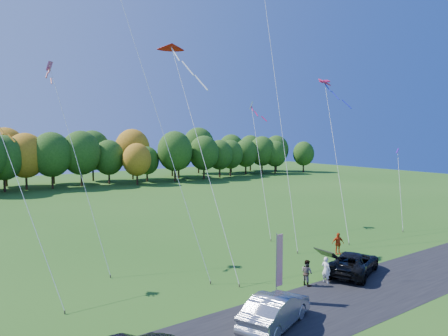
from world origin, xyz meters
TOP-DOWN VIEW (x-y plane):
  - ground at (0.00, 0.00)m, footprint 160.00×160.00m
  - asphalt_strip at (0.00, -4.00)m, footprint 90.00×6.00m
  - tree_line at (0.00, 55.00)m, footprint 116.00×12.00m
  - black_suv at (5.51, -1.35)m, footprint 5.95×4.39m
  - silver_sedan at (-4.25, -4.09)m, footprint 5.35×3.50m
  - person_tailgate_a at (2.64, -1.43)m, footprint 0.48×0.66m
  - person_tailgate_b at (1.34, -0.99)m, footprint 0.67×0.83m
  - person_east at (8.49, 2.39)m, footprint 1.08×0.81m
  - feather_flag at (-1.93, -1.88)m, footprint 0.53×0.09m
  - kite_delta_blue at (-5.60, 8.24)m, footprint 5.70×12.01m
  - kite_parafoil_orange at (8.69, 9.91)m, footprint 7.36×11.81m
  - kite_delta_red at (-1.71, 6.65)m, footprint 2.30×11.16m
  - kite_parafoil_rainbow at (14.08, 7.39)m, footprint 6.99×8.16m
  - kite_diamond_yellow at (-13.17, 7.31)m, footprint 2.31×7.92m
  - kite_diamond_white at (8.68, 11.97)m, footprint 4.21×7.70m
  - kite_diamond_pink at (-8.89, 11.33)m, footprint 2.15×8.01m
  - kite_diamond_blue_low at (21.04, 4.93)m, footprint 3.58×3.27m

SIDE VIEW (x-z plane):
  - ground at x=0.00m, z-range 0.00..0.00m
  - tree_line at x=0.00m, z-range -5.00..5.00m
  - asphalt_strip at x=0.00m, z-range 0.00..0.01m
  - black_suv at x=5.51m, z-range 0.00..1.50m
  - person_tailgate_b at x=1.34m, z-range 0.00..1.62m
  - silver_sedan at x=-4.25m, z-range 0.00..1.66m
  - person_tailgate_a at x=2.64m, z-range 0.00..1.70m
  - person_east at x=8.49m, z-range 0.00..1.71m
  - feather_flag at x=-1.93m, z-range 0.44..4.42m
  - kite_diamond_blue_low at x=21.04m, z-range -0.17..7.97m
  - kite_diamond_yellow at x=-13.17m, z-range -0.16..10.90m
  - kite_diamond_white at x=8.68m, z-range -0.28..12.84m
  - kite_diamond_pink at x=-8.89m, z-range -0.21..15.04m
  - kite_parafoil_rainbow at x=14.08m, z-range -0.18..15.18m
  - kite_delta_red at x=-1.71m, z-range 0.01..17.62m
  - kite_parafoil_orange at x=8.69m, z-range -0.22..27.86m
  - kite_delta_blue at x=-5.60m, z-range -0.47..30.30m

